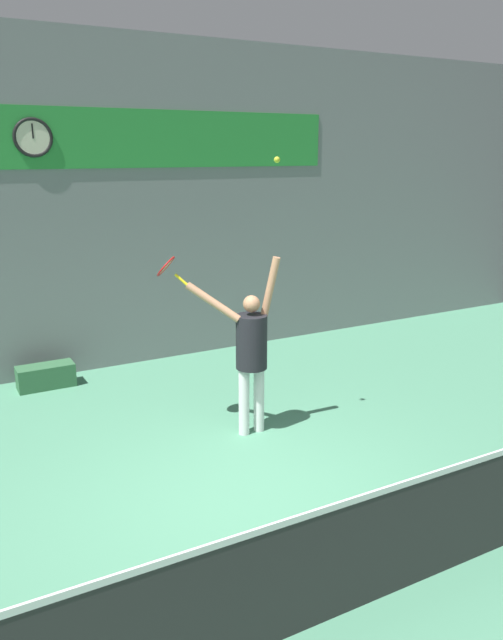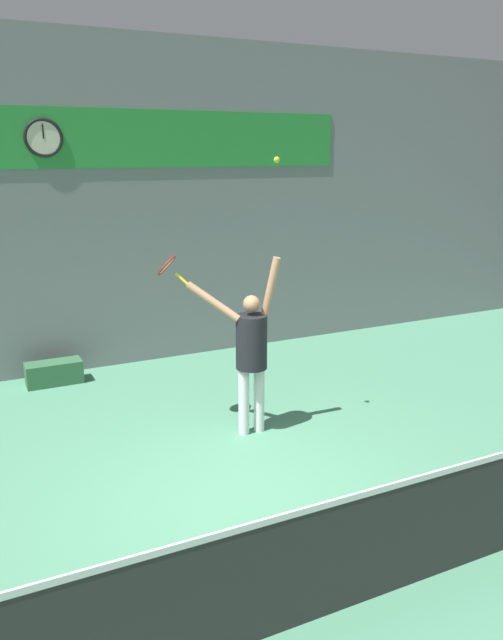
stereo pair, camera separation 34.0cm
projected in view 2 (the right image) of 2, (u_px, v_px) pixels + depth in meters
ground_plane at (251, 506)px, 6.02m from camera, size 18.00×18.00×0.00m
back_wall at (116, 207)px, 9.47m from camera, size 18.00×0.10×5.00m
sponsor_banner at (113, 138)px, 9.15m from camera, size 7.55×0.02×0.85m
scoreboard_clock at (43, 138)px, 8.72m from camera, size 0.54×0.05×0.54m
court_net at (345, 551)px, 4.54m from camera, size 6.19×0.07×1.06m
tennis_player at (251, 348)px, 7.34m from camera, size 1.02×0.62×2.16m
tennis_racket at (168, 267)px, 7.19m from camera, size 0.39×0.37×0.35m
tennis_ball at (277, 160)px, 6.73m from camera, size 0.07×0.07×0.07m
equipment_bag at (54, 373)px, 9.16m from camera, size 0.80×0.34×0.34m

